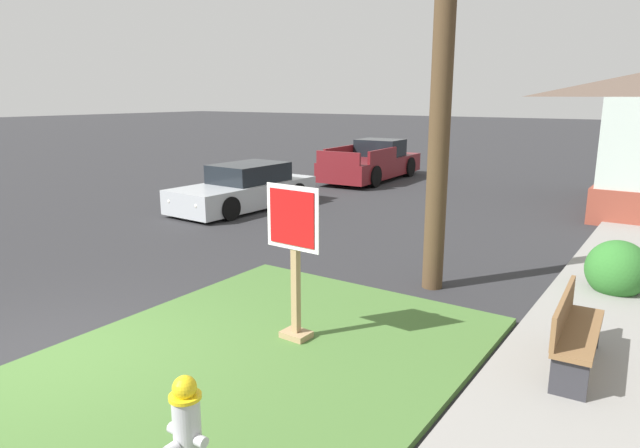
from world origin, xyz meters
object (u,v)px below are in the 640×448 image
stop_sign (294,264)px  pickup_truck_maroon (372,163)px  street_bench (573,329)px  fire_hydrant (187,436)px  parked_sedan_silver (245,189)px  manhole_cover (232,297)px

stop_sign → pickup_truck_maroon: size_ratio=0.38×
pickup_truck_maroon → street_bench: 15.27m
stop_sign → street_bench: bearing=18.8°
pickup_truck_maroon → street_bench: bearing=-52.7°
fire_hydrant → stop_sign: stop_sign is taller
stop_sign → pickup_truck_maroon: stop_sign is taller
parked_sedan_silver → pickup_truck_maroon: pickup_truck_maroon is taller
fire_hydrant → stop_sign: (-0.97, 2.71, 0.53)m
fire_hydrant → parked_sedan_silver: 11.74m
fire_hydrant → street_bench: bearing=60.6°
parked_sedan_silver → street_bench: size_ratio=2.86×
stop_sign → parked_sedan_silver: (-6.49, 6.35, -0.53)m
manhole_cover → pickup_truck_maroon: bearing=109.2°
manhole_cover → pickup_truck_maroon: size_ratio=0.13×
fire_hydrant → pickup_truck_maroon: size_ratio=0.18×
fire_hydrant → parked_sedan_silver: (-7.46, 9.07, 0.00)m
parked_sedan_silver → street_bench: bearing=-28.9°
pickup_truck_maroon → street_bench: (9.25, -12.15, -0.03)m
stop_sign → pickup_truck_maroon: (-6.15, 13.20, -0.45)m
manhole_cover → pickup_truck_maroon: (-4.31, 12.40, 0.61)m
pickup_truck_maroon → manhole_cover: bearing=-70.8°
stop_sign → parked_sedan_silver: stop_sign is taller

